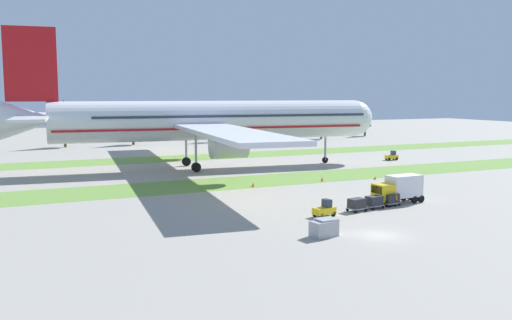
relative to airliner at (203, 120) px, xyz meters
The scene contains 18 objects.
ground_plane 55.13m from the airliner, 90.56° to the right, with size 400.00×400.00×0.00m, color gray.
grass_strip_near 20.27m from the airliner, 91.67° to the right, with size 320.00×11.92×0.01m, color olive.
grass_strip_far 19.87m from the airliner, 91.71° to the left, with size 320.00×11.92×0.01m, color olive.
airliner is the anchor object (origin of this frame).
baggage_tug 45.63m from the airliner, 91.29° to the right, with size 2.78×1.70×1.97m.
cargo_dolly_lead 44.98m from the airliner, 84.87° to the right, with size 2.41×1.83×1.55m.
cargo_dolly_second 44.87m from the airliner, 81.12° to the right, with size 2.41×1.83×1.55m.
cargo_dolly_third 44.95m from the airliner, 77.36° to the right, with size 2.41×1.83×1.55m.
catering_truck 44.30m from the airliner, 74.54° to the right, with size 7.04×2.58×3.58m.
pushback_tractor 41.66m from the airliner, ahead, with size 2.72×1.56×1.97m.
ground_crew_marshaller 43.27m from the airliner, 69.83° to the right, with size 0.56×0.36×1.74m.
ground_crew_loader 45.48m from the airliner, 76.96° to the right, with size 0.36×0.56×1.74m.
uld_container_0 53.15m from the airliner, 95.86° to the right, with size 2.00×1.60×1.71m, color #A3A3A8.
uld_container_1 53.51m from the airliner, 96.58° to the right, with size 2.00×1.60×1.55m, color #A3A3A8.
taxiway_marker_0 24.57m from the airliner, 90.31° to the right, with size 0.44×0.44×0.70m, color orange.
taxiway_marker_1 27.10m from the airliner, 61.50° to the right, with size 0.44×0.44×0.68m, color orange.
taxiway_marker_2 33.63m from the airliner, 49.60° to the right, with size 0.44×0.44×0.54m, color orange.
distant_tree_line 52.37m from the airliner, 88.25° to the left, with size 156.99×10.10×12.56m.
Camera 1 is at (-33.32, -43.48, 13.95)m, focal length 38.69 mm.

